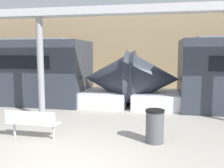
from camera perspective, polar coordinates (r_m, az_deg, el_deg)
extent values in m
plane|color=#A8A093|center=(5.91, -9.24, -17.97)|extent=(60.00, 60.00, 0.00)
cube|color=#9E8460|center=(16.88, 4.53, 7.04)|extent=(56.00, 0.20, 5.00)
cone|color=#2D333D|center=(11.74, 9.21, 1.21)|extent=(2.43, 2.63, 2.63)
cube|color=silver|center=(11.87, 10.24, -3.47)|extent=(2.19, 2.46, 0.70)
cone|color=#2D333D|center=(11.97, -0.55, 1.41)|extent=(2.43, 2.63, 2.63)
cube|color=silver|center=(12.15, -1.61, -3.12)|extent=(2.19, 2.46, 0.70)
cube|color=silver|center=(7.80, -17.55, -8.40)|extent=(1.60, 0.48, 0.04)
cube|color=silver|center=(7.58, -18.36, -7.27)|extent=(1.59, 0.08, 0.37)
cylinder|color=silver|center=(8.19, -21.39, -9.56)|extent=(0.07, 0.07, 0.44)
cylinder|color=silver|center=(7.58, -13.24, -10.61)|extent=(0.07, 0.07, 0.44)
cylinder|color=#4C4F54|center=(7.16, 9.74, -9.71)|extent=(0.50, 0.50, 0.88)
cylinder|color=black|center=(7.04, 9.82, -6.05)|extent=(0.53, 0.53, 0.06)
cylinder|color=gray|center=(10.06, -16.01, 3.56)|extent=(0.25, 0.25, 3.86)
cube|color=#B7B7BC|center=(10.15, -16.42, 15.29)|extent=(28.00, 0.60, 0.28)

